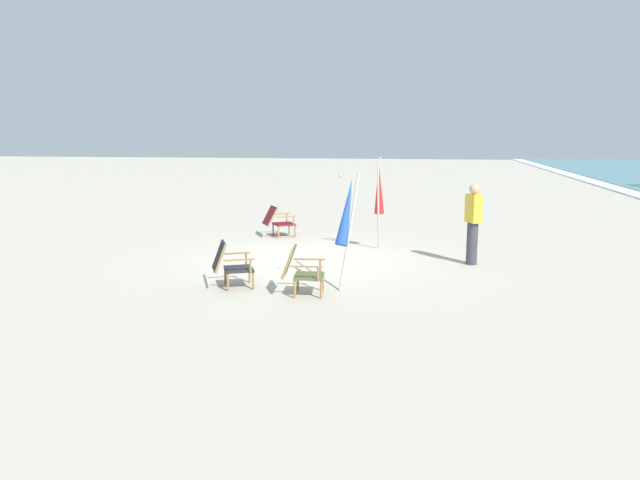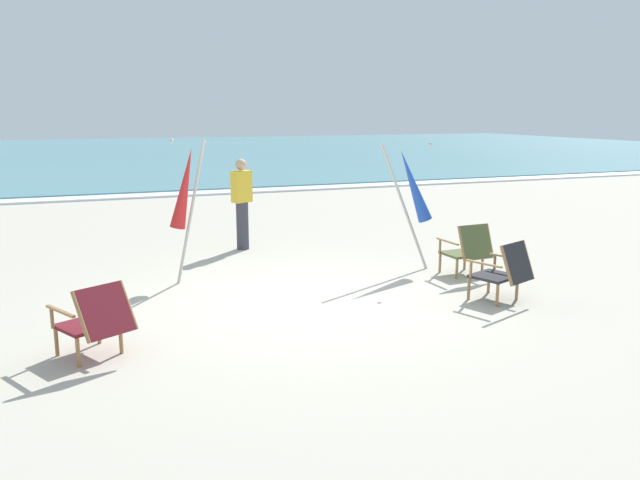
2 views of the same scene
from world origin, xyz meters
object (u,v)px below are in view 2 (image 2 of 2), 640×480
beach_chair_back_left (504,270)px  beach_chair_mid_center (468,249)px  beach_chair_far_center (96,319)px  umbrella_furled_red (185,190)px  umbrella_furled_blue (413,187)px  person_near_chairs (242,203)px

beach_chair_back_left → beach_chair_mid_center: bearing=76.6°
beach_chair_far_center → beach_chair_mid_center: beach_chair_mid_center is taller
beach_chair_far_center → umbrella_furled_red: umbrella_furled_red is taller
beach_chair_mid_center → beach_chair_back_left: bearing=-103.4°
umbrella_furled_red → beach_chair_far_center: bearing=-117.2°
beach_chair_back_left → beach_chair_far_center: size_ratio=0.91×
beach_chair_back_left → umbrella_furled_blue: umbrella_furled_blue is taller
umbrella_furled_red → umbrella_furled_blue: bearing=-7.1°
umbrella_furled_red → person_near_chairs: 2.38m
umbrella_furled_blue → umbrella_furled_red: 3.46m
beach_chair_back_left → umbrella_furled_red: umbrella_furled_red is taller
beach_chair_far_center → umbrella_furled_red: 3.04m
beach_chair_back_left → person_near_chairs: size_ratio=0.52×
beach_chair_far_center → beach_chair_mid_center: bearing=15.0°
person_near_chairs → umbrella_furled_blue: bearing=-47.8°
beach_chair_far_center → person_near_chairs: (2.61, 4.50, 0.42)m
umbrella_furled_blue → person_near_chairs: size_ratio=1.23×
beach_chair_far_center → umbrella_furled_blue: (4.75, 2.14, 0.88)m
umbrella_furled_blue → person_near_chairs: umbrella_furled_blue is taller
beach_chair_far_center → person_near_chairs: size_ratio=0.57×
beach_chair_back_left → person_near_chairs: person_near_chairs is taller
beach_chair_far_center → person_near_chairs: 5.22m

